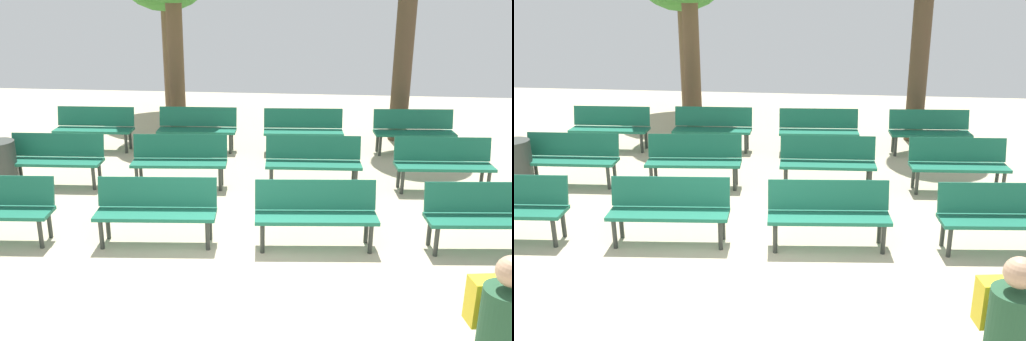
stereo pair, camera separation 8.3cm
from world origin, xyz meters
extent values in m
plane|color=#BCAD8E|center=(0.00, 0.00, 0.00)|extent=(24.00, 24.00, 0.00)
cylinder|color=#2D332D|center=(-2.67, 1.16, 0.20)|extent=(0.06, 0.06, 0.40)
cylinder|color=#2D332D|center=(-2.69, 1.48, 0.20)|extent=(0.06, 0.06, 0.40)
cube|color=#19664C|center=(-1.18, 1.43, 0.43)|extent=(1.63, 0.57, 0.05)
cube|color=#19664C|center=(-1.19, 1.63, 0.68)|extent=(1.60, 0.25, 0.40)
cylinder|color=#2D332D|center=(-1.86, 1.22, 0.20)|extent=(0.06, 0.06, 0.40)
cylinder|color=#2D332D|center=(-0.47, 1.33, 0.20)|extent=(0.06, 0.06, 0.40)
cylinder|color=#2D332D|center=(-1.89, 1.54, 0.20)|extent=(0.06, 0.06, 0.40)
cylinder|color=#2D332D|center=(-0.49, 1.65, 0.20)|extent=(0.06, 0.06, 0.40)
cube|color=#19664C|center=(0.94, 1.54, 0.43)|extent=(1.63, 0.58, 0.05)
cube|color=#19664C|center=(0.92, 1.74, 0.68)|extent=(1.60, 0.27, 0.40)
cylinder|color=#2D332D|center=(0.25, 1.32, 0.20)|extent=(0.06, 0.06, 0.40)
cylinder|color=#2D332D|center=(1.65, 1.44, 0.20)|extent=(0.06, 0.06, 0.40)
cylinder|color=#2D332D|center=(0.23, 1.64, 0.20)|extent=(0.06, 0.06, 0.40)
cylinder|color=#2D332D|center=(1.62, 1.76, 0.20)|extent=(0.06, 0.06, 0.40)
cube|color=#19664C|center=(3.16, 1.68, 0.43)|extent=(1.63, 0.59, 0.05)
cube|color=#19664C|center=(3.14, 1.87, 0.68)|extent=(1.60, 0.27, 0.40)
cylinder|color=#2D332D|center=(2.48, 1.45, 0.20)|extent=(0.06, 0.06, 0.40)
cylinder|color=#2D332D|center=(2.45, 1.77, 0.20)|extent=(0.06, 0.06, 0.40)
cube|color=#19664C|center=(-3.49, 3.47, 0.43)|extent=(1.62, 0.52, 0.05)
cube|color=#19664C|center=(-3.50, 3.67, 0.68)|extent=(1.60, 0.20, 0.40)
cylinder|color=#2D332D|center=(-4.18, 3.27, 0.20)|extent=(0.06, 0.06, 0.40)
cylinder|color=#2D332D|center=(-2.78, 3.34, 0.20)|extent=(0.06, 0.06, 0.40)
cylinder|color=#2D332D|center=(-4.19, 3.59, 0.20)|extent=(0.06, 0.06, 0.40)
cylinder|color=#2D332D|center=(-2.80, 3.66, 0.20)|extent=(0.06, 0.06, 0.40)
cube|color=#19664C|center=(-1.36, 3.61, 0.43)|extent=(1.63, 0.57, 0.05)
cube|color=#19664C|center=(-1.38, 3.81, 0.68)|extent=(1.60, 0.25, 0.40)
cylinder|color=#2D332D|center=(-2.05, 3.39, 0.20)|extent=(0.06, 0.06, 0.40)
cylinder|color=#2D332D|center=(-0.65, 3.51, 0.20)|extent=(0.06, 0.06, 0.40)
cylinder|color=#2D332D|center=(-2.08, 3.71, 0.20)|extent=(0.06, 0.06, 0.40)
cylinder|color=#2D332D|center=(-0.68, 3.83, 0.20)|extent=(0.06, 0.06, 0.40)
cube|color=#19664C|center=(0.89, 3.76, 0.43)|extent=(1.62, 0.52, 0.05)
cube|color=#19664C|center=(0.88, 3.96, 0.68)|extent=(1.60, 0.20, 0.40)
cylinder|color=#2D332D|center=(0.20, 3.56, 0.20)|extent=(0.06, 0.06, 0.40)
cylinder|color=#2D332D|center=(1.60, 3.64, 0.20)|extent=(0.06, 0.06, 0.40)
cylinder|color=#2D332D|center=(0.18, 3.88, 0.20)|extent=(0.06, 0.06, 0.40)
cylinder|color=#2D332D|center=(1.58, 3.95, 0.20)|extent=(0.06, 0.06, 0.40)
cube|color=#19664C|center=(3.05, 3.87, 0.43)|extent=(1.63, 0.54, 0.05)
cube|color=#19664C|center=(3.04, 4.07, 0.68)|extent=(1.60, 0.23, 0.40)
cylinder|color=#2D332D|center=(2.36, 3.67, 0.20)|extent=(0.06, 0.06, 0.40)
cylinder|color=#2D332D|center=(3.76, 3.76, 0.20)|extent=(0.06, 0.06, 0.40)
cylinder|color=#2D332D|center=(2.34, 3.99, 0.20)|extent=(0.06, 0.06, 0.40)
cylinder|color=#2D332D|center=(3.74, 4.08, 0.20)|extent=(0.06, 0.06, 0.40)
cube|color=#19664C|center=(-3.61, 5.58, 0.43)|extent=(1.62, 0.50, 0.05)
cube|color=#19664C|center=(-3.62, 5.78, 0.68)|extent=(1.60, 0.19, 0.40)
cylinder|color=#2D332D|center=(-4.30, 5.40, 0.20)|extent=(0.06, 0.06, 0.40)
cylinder|color=#2D332D|center=(-2.91, 5.45, 0.20)|extent=(0.06, 0.06, 0.40)
cylinder|color=#2D332D|center=(-4.32, 5.72, 0.20)|extent=(0.06, 0.06, 0.40)
cylinder|color=#2D332D|center=(-2.92, 5.77, 0.20)|extent=(0.06, 0.06, 0.40)
cube|color=#19664C|center=(-1.50, 5.76, 0.43)|extent=(1.62, 0.51, 0.05)
cube|color=#19664C|center=(-1.50, 5.96, 0.68)|extent=(1.60, 0.19, 0.40)
cylinder|color=#2D332D|center=(-2.19, 5.57, 0.20)|extent=(0.06, 0.06, 0.40)
cylinder|color=#2D332D|center=(-0.79, 5.63, 0.20)|extent=(0.06, 0.06, 0.40)
cylinder|color=#2D332D|center=(-2.20, 5.89, 0.20)|extent=(0.06, 0.06, 0.40)
cylinder|color=#2D332D|center=(-0.80, 5.95, 0.20)|extent=(0.06, 0.06, 0.40)
cube|color=#19664C|center=(0.67, 5.84, 0.43)|extent=(1.63, 0.55, 0.05)
cube|color=#19664C|center=(0.66, 6.04, 0.68)|extent=(1.60, 0.23, 0.40)
cylinder|color=#2D332D|center=(-0.01, 5.64, 0.20)|extent=(0.06, 0.06, 0.40)
cylinder|color=#2D332D|center=(1.38, 5.73, 0.20)|extent=(0.06, 0.06, 0.40)
cylinder|color=#2D332D|center=(-0.03, 5.96, 0.20)|extent=(0.06, 0.06, 0.40)
cylinder|color=#2D332D|center=(1.36, 6.05, 0.20)|extent=(0.06, 0.06, 0.40)
cube|color=#19664C|center=(2.90, 5.99, 0.43)|extent=(1.63, 0.56, 0.05)
cube|color=#19664C|center=(2.89, 6.19, 0.68)|extent=(1.60, 0.24, 0.40)
cylinder|color=#2D332D|center=(2.22, 5.78, 0.20)|extent=(0.06, 0.06, 0.40)
cylinder|color=#2D332D|center=(3.61, 5.89, 0.20)|extent=(0.06, 0.06, 0.40)
cylinder|color=#2D332D|center=(2.19, 6.10, 0.20)|extent=(0.06, 0.06, 0.40)
cylinder|color=#2D332D|center=(3.59, 6.21, 0.20)|extent=(0.06, 0.06, 0.40)
cylinder|color=brown|center=(-2.31, 7.56, 1.64)|extent=(0.37, 0.37, 3.29)
cylinder|color=brown|center=(-2.99, 9.52, 1.56)|extent=(0.27, 0.27, 3.11)
cylinder|color=#4C3A28|center=(2.72, 7.08, 1.79)|extent=(0.40, 0.40, 3.59)
cylinder|color=#235133|center=(2.22, -1.80, 1.12)|extent=(0.39, 0.39, 0.55)
sphere|color=tan|center=(2.22, -1.80, 1.54)|extent=(0.22, 0.22, 0.22)
cube|color=yellow|center=(2.18, -1.54, 1.15)|extent=(0.30, 0.22, 0.36)
cylinder|color=#383D38|center=(-4.35, 3.24, 0.41)|extent=(0.55, 0.55, 0.83)
camera|label=1|loc=(0.85, -5.35, 3.41)|focal=39.96mm
camera|label=2|loc=(0.93, -5.34, 3.41)|focal=39.96mm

